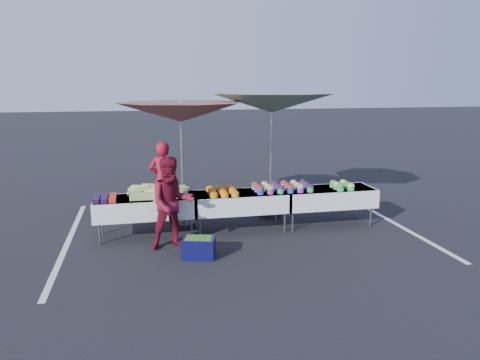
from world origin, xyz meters
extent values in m
plane|color=black|center=(0.00, 0.00, 0.00)|extent=(80.00, 80.00, 0.00)
cube|color=silver|center=(-3.20, 0.00, 0.00)|extent=(0.10, 5.00, 0.00)
cube|color=silver|center=(3.20, 0.00, 0.00)|extent=(0.10, 5.00, 0.00)
cube|color=white|center=(-1.80, 0.00, 0.73)|extent=(1.80, 0.75, 0.04)
cube|color=white|center=(-1.80, 0.00, 0.57)|extent=(1.86, 0.81, 0.36)
cylinder|color=slate|center=(-2.62, -0.29, 0.20)|extent=(0.04, 0.04, 0.39)
cylinder|color=slate|center=(-2.62, 0.29, 0.20)|extent=(0.04, 0.04, 0.39)
cylinder|color=slate|center=(-0.98, -0.29, 0.20)|extent=(0.04, 0.04, 0.39)
cylinder|color=slate|center=(-0.98, 0.29, 0.20)|extent=(0.04, 0.04, 0.39)
cube|color=white|center=(0.00, 0.00, 0.73)|extent=(1.80, 0.75, 0.04)
cube|color=white|center=(0.00, 0.00, 0.57)|extent=(1.86, 0.81, 0.36)
cylinder|color=slate|center=(-0.82, -0.29, 0.20)|extent=(0.04, 0.04, 0.39)
cylinder|color=slate|center=(-0.82, 0.29, 0.20)|extent=(0.04, 0.04, 0.39)
cylinder|color=slate|center=(0.82, -0.29, 0.20)|extent=(0.04, 0.04, 0.39)
cylinder|color=slate|center=(0.82, 0.29, 0.20)|extent=(0.04, 0.04, 0.39)
cube|color=white|center=(1.80, 0.00, 0.73)|extent=(1.80, 0.75, 0.04)
cube|color=white|center=(1.80, 0.00, 0.57)|extent=(1.86, 0.81, 0.36)
cylinder|color=slate|center=(0.98, -0.29, 0.20)|extent=(0.04, 0.04, 0.39)
cylinder|color=slate|center=(0.98, 0.29, 0.20)|extent=(0.04, 0.04, 0.39)
cylinder|color=slate|center=(2.62, -0.29, 0.20)|extent=(0.04, 0.04, 0.39)
cylinder|color=slate|center=(2.62, 0.29, 0.20)|extent=(0.04, 0.04, 0.39)
cube|color=black|center=(-2.65, -0.27, 0.79)|extent=(0.12, 0.12, 0.08)
cube|color=black|center=(-2.65, -0.13, 0.79)|extent=(0.12, 0.12, 0.08)
cube|color=black|center=(-2.65, 0.01, 0.79)|extent=(0.12, 0.12, 0.08)
cube|color=black|center=(-2.65, 0.15, 0.79)|extent=(0.12, 0.12, 0.08)
cube|color=black|center=(-2.51, -0.27, 0.79)|extent=(0.12, 0.12, 0.08)
cube|color=black|center=(-2.51, -0.13, 0.79)|extent=(0.12, 0.12, 0.08)
cube|color=black|center=(-2.51, 0.01, 0.79)|extent=(0.12, 0.12, 0.08)
cube|color=black|center=(-2.51, 0.15, 0.79)|extent=(0.12, 0.12, 0.08)
cube|color=#AA1D12|center=(-2.37, -0.27, 0.79)|extent=(0.12, 0.12, 0.08)
cube|color=#AA1D12|center=(-2.37, -0.13, 0.79)|extent=(0.12, 0.12, 0.08)
cube|color=#AA1D12|center=(-2.37, 0.01, 0.79)|extent=(0.12, 0.12, 0.08)
cube|color=#AA1D12|center=(-2.37, 0.15, 0.79)|extent=(0.12, 0.12, 0.08)
cube|color=#9CB85E|center=(-1.55, 0.05, 0.82)|extent=(1.05, 0.55, 0.14)
cylinder|color=#9CB85E|center=(-1.25, 0.20, 0.85)|extent=(0.27, 0.09, 0.10)
cylinder|color=#9CB85E|center=(-1.93, 0.10, 0.92)|extent=(0.27, 0.14, 0.07)
cylinder|color=#9CB85E|center=(-1.44, -0.06, 0.97)|extent=(0.27, 0.14, 0.09)
cylinder|color=#9CB85E|center=(-1.97, 0.08, 0.87)|extent=(0.27, 0.15, 0.10)
cylinder|color=#9CB85E|center=(-1.73, -0.01, 0.91)|extent=(0.27, 0.15, 0.08)
cylinder|color=#9CB85E|center=(-1.59, 0.09, 0.94)|extent=(0.27, 0.10, 0.10)
cylinder|color=#9CB85E|center=(-1.59, -0.03, 0.94)|extent=(0.27, 0.07, 0.08)
cylinder|color=#9CB85E|center=(-1.68, -0.13, 0.90)|extent=(0.27, 0.14, 0.09)
cylinder|color=#9CB85E|center=(-1.71, 0.25, 0.92)|extent=(0.27, 0.12, 0.08)
cylinder|color=#9CB85E|center=(-1.09, 0.14, 0.87)|extent=(0.27, 0.16, 0.08)
cylinder|color=#9CB85E|center=(-1.86, 0.01, 0.92)|extent=(0.27, 0.11, 0.07)
cylinder|color=#9CB85E|center=(-1.64, -0.18, 0.85)|extent=(0.27, 0.10, 0.07)
cylinder|color=#9CB85E|center=(-1.44, 0.19, 0.93)|extent=(0.27, 0.12, 0.08)
cylinder|color=#9CB85E|center=(-1.98, -0.17, 0.90)|extent=(0.27, 0.15, 0.08)
cylinder|color=#9CB85E|center=(-1.89, 0.09, 0.94)|extent=(0.27, 0.10, 0.08)
cylinder|color=#9CB85E|center=(-1.34, 0.00, 0.90)|extent=(0.27, 0.16, 0.10)
cylinder|color=#9CB85E|center=(-1.83, -0.02, 0.97)|extent=(0.27, 0.12, 0.09)
cylinder|color=#9CB85E|center=(-1.28, -0.18, 0.95)|extent=(0.27, 0.09, 0.07)
cylinder|color=#9CB85E|center=(-1.22, -0.15, 0.88)|extent=(0.27, 0.10, 0.09)
cube|color=white|center=(-1.50, -0.30, 0.78)|extent=(0.30, 0.25, 0.05)
cylinder|color=orange|center=(-0.55, -0.28, 0.78)|extent=(0.15, 0.15, 0.05)
ellipsoid|color=#DC4D0C|center=(-0.55, -0.28, 0.81)|extent=(0.15, 0.15, 0.08)
cylinder|color=orange|center=(-0.55, -0.10, 0.78)|extent=(0.15, 0.15, 0.05)
ellipsoid|color=#DC4D0C|center=(-0.55, -0.10, 0.81)|extent=(0.15, 0.15, 0.08)
cylinder|color=orange|center=(-0.55, 0.08, 0.78)|extent=(0.15, 0.15, 0.05)
ellipsoid|color=#DC4D0C|center=(-0.55, 0.08, 0.81)|extent=(0.15, 0.15, 0.08)
cylinder|color=orange|center=(-0.55, 0.26, 0.78)|extent=(0.15, 0.15, 0.05)
ellipsoid|color=#DC4D0C|center=(-0.55, 0.26, 0.81)|extent=(0.15, 0.15, 0.08)
cylinder|color=orange|center=(-0.35, -0.28, 0.78)|extent=(0.15, 0.15, 0.05)
ellipsoid|color=#DC4D0C|center=(-0.35, -0.28, 0.81)|extent=(0.15, 0.15, 0.08)
cylinder|color=orange|center=(-0.35, -0.10, 0.78)|extent=(0.15, 0.15, 0.05)
ellipsoid|color=#DC4D0C|center=(-0.35, -0.10, 0.81)|extent=(0.15, 0.15, 0.08)
cylinder|color=orange|center=(-0.35, 0.08, 0.78)|extent=(0.15, 0.15, 0.05)
ellipsoid|color=#DC4D0C|center=(-0.35, 0.08, 0.81)|extent=(0.15, 0.15, 0.08)
cylinder|color=orange|center=(-0.35, 0.26, 0.78)|extent=(0.15, 0.15, 0.05)
ellipsoid|color=#DC4D0C|center=(-0.35, 0.26, 0.81)|extent=(0.15, 0.15, 0.08)
cylinder|color=orange|center=(-0.15, -0.28, 0.78)|extent=(0.15, 0.15, 0.05)
ellipsoid|color=#DC4D0C|center=(-0.15, -0.28, 0.81)|extent=(0.15, 0.15, 0.08)
cylinder|color=orange|center=(-0.15, -0.10, 0.78)|extent=(0.15, 0.15, 0.05)
ellipsoid|color=#DC4D0C|center=(-0.15, -0.10, 0.81)|extent=(0.15, 0.15, 0.08)
cylinder|color=orange|center=(-0.15, 0.08, 0.78)|extent=(0.15, 0.15, 0.05)
ellipsoid|color=#DC4D0C|center=(-0.15, 0.08, 0.81)|extent=(0.15, 0.15, 0.08)
cylinder|color=orange|center=(-0.15, 0.26, 0.78)|extent=(0.15, 0.15, 0.05)
ellipsoid|color=#DC4D0C|center=(-0.15, 0.26, 0.81)|extent=(0.15, 0.15, 0.08)
cylinder|color=#253CB1|center=(0.35, -0.22, 0.80)|extent=(0.13, 0.13, 0.10)
ellipsoid|color=maroon|center=(0.35, -0.22, 0.86)|extent=(0.14, 0.14, 0.10)
cylinder|color=#B226AB|center=(0.35, 0.00, 0.80)|extent=(0.13, 0.13, 0.10)
ellipsoid|color=maroon|center=(0.35, 0.00, 0.86)|extent=(0.14, 0.14, 0.10)
cylinder|color=#2BAD61|center=(0.35, 0.22, 0.80)|extent=(0.13, 0.13, 0.10)
ellipsoid|color=maroon|center=(0.35, 0.22, 0.86)|extent=(0.14, 0.14, 0.10)
cylinder|color=#B226AB|center=(0.55, -0.22, 0.80)|extent=(0.13, 0.13, 0.10)
ellipsoid|color=#9F854D|center=(0.55, -0.22, 0.86)|extent=(0.14, 0.14, 0.10)
cylinder|color=#2BAD61|center=(0.55, 0.00, 0.80)|extent=(0.13, 0.13, 0.10)
ellipsoid|color=#9F854D|center=(0.55, 0.00, 0.86)|extent=(0.14, 0.14, 0.10)
cylinder|color=#253CB1|center=(0.55, 0.22, 0.80)|extent=(0.13, 0.13, 0.10)
ellipsoid|color=#9F854D|center=(0.55, 0.22, 0.86)|extent=(0.14, 0.14, 0.10)
cylinder|color=#2BAD61|center=(0.75, -0.22, 0.80)|extent=(0.13, 0.13, 0.10)
ellipsoid|color=#2C1332|center=(0.75, -0.22, 0.86)|extent=(0.14, 0.14, 0.10)
cylinder|color=#253CB1|center=(0.75, 0.00, 0.80)|extent=(0.13, 0.13, 0.10)
ellipsoid|color=#2C1332|center=(0.75, 0.00, 0.86)|extent=(0.14, 0.14, 0.10)
cylinder|color=#B226AB|center=(0.75, 0.22, 0.80)|extent=(0.13, 0.13, 0.10)
ellipsoid|color=#2C1332|center=(0.75, 0.22, 0.86)|extent=(0.14, 0.14, 0.10)
cylinder|color=#253CB1|center=(0.95, -0.22, 0.80)|extent=(0.13, 0.13, 0.10)
ellipsoid|color=maroon|center=(0.95, -0.22, 0.86)|extent=(0.14, 0.14, 0.10)
cylinder|color=#B226AB|center=(0.95, 0.00, 0.80)|extent=(0.13, 0.13, 0.10)
ellipsoid|color=maroon|center=(0.95, 0.00, 0.86)|extent=(0.14, 0.14, 0.10)
cylinder|color=#2BAD61|center=(0.95, 0.22, 0.80)|extent=(0.13, 0.13, 0.10)
ellipsoid|color=maroon|center=(0.95, 0.22, 0.86)|extent=(0.14, 0.14, 0.10)
cylinder|color=#B226AB|center=(1.15, -0.22, 0.80)|extent=(0.13, 0.13, 0.10)
ellipsoid|color=#9F854D|center=(1.15, -0.22, 0.86)|extent=(0.14, 0.14, 0.10)
cylinder|color=#2BAD61|center=(1.15, 0.00, 0.80)|extent=(0.13, 0.13, 0.10)
ellipsoid|color=#9F854D|center=(1.15, 0.00, 0.86)|extent=(0.14, 0.14, 0.10)
cylinder|color=#253CB1|center=(1.15, 0.22, 0.80)|extent=(0.13, 0.13, 0.10)
ellipsoid|color=#9F854D|center=(1.15, 0.22, 0.86)|extent=(0.14, 0.14, 0.10)
cylinder|color=#2BAD61|center=(1.35, -0.22, 0.80)|extent=(0.13, 0.13, 0.10)
ellipsoid|color=#2C1332|center=(1.35, -0.22, 0.86)|extent=(0.14, 0.14, 0.10)
cylinder|color=#253CB1|center=(1.35, 0.00, 0.80)|extent=(0.13, 0.13, 0.10)
ellipsoid|color=#2C1332|center=(1.35, 0.00, 0.86)|extent=(0.14, 0.14, 0.10)
cylinder|color=#B226AB|center=(1.35, 0.22, 0.80)|extent=(0.13, 0.13, 0.10)
ellipsoid|color=#2C1332|center=(1.35, 0.22, 0.86)|extent=(0.14, 0.14, 0.10)
cylinder|color=#2BAD61|center=(1.95, -0.28, 0.79)|extent=(0.14, 0.14, 0.08)
ellipsoid|color=#3A8122|center=(1.95, -0.28, 0.84)|extent=(0.14, 0.14, 0.11)
cylinder|color=#2BAD61|center=(1.95, -0.10, 0.79)|extent=(0.14, 0.14, 0.08)
ellipsoid|color=tan|center=(1.95, -0.10, 0.84)|extent=(0.14, 0.14, 0.11)
cylinder|color=#2BAD61|center=(1.95, 0.08, 0.79)|extent=(0.14, 0.14, 0.08)
ellipsoid|color=#3A8122|center=(1.95, 0.08, 0.84)|extent=(0.14, 0.14, 0.11)
cylinder|color=#2BAD61|center=(2.17, -0.28, 0.79)|extent=(0.14, 0.14, 0.08)
ellipsoid|color=tan|center=(2.17, -0.28, 0.84)|extent=(0.14, 0.14, 0.11)
cylinder|color=#2BAD61|center=(2.17, -0.10, 0.79)|extent=(0.14, 0.14, 0.08)
ellipsoid|color=#3A8122|center=(2.17, -0.10, 0.84)|extent=(0.14, 0.14, 0.11)
cylinder|color=#2BAD61|center=(2.17, 0.08, 0.79)|extent=(0.14, 0.14, 0.08)
ellipsoid|color=tan|center=(2.17, 0.08, 0.84)|extent=(0.14, 0.14, 0.11)
imported|color=maroon|center=(-1.40, 1.13, 0.82)|extent=(0.68, 0.54, 1.64)
imported|color=maroon|center=(-1.36, -0.75, 0.81)|extent=(0.85, 0.70, 1.61)
cylinder|color=black|center=(-1.06, 0.45, 0.04)|extent=(0.47, 0.47, 0.08)
cylinder|color=#B2B2B2|center=(-1.06, 0.45, 1.22)|extent=(0.05, 0.05, 2.44)
cone|color=#9B695D|center=(-1.06, 0.45, 2.28)|extent=(2.77, 2.77, 0.37)
sphere|color=#B2B2B2|center=(-1.06, 0.45, 2.46)|extent=(0.06, 0.06, 0.06)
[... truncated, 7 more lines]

